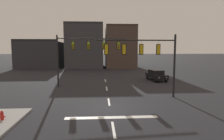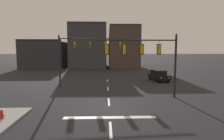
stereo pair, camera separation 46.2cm
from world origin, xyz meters
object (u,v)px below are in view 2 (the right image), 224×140
object	(u,v)px
signal_mast_near_side	(147,54)
signal_mast_far_side	(85,49)
car_lot_nearside	(159,75)
fire_hydrant	(2,116)

from	to	relation	value
signal_mast_near_side	signal_mast_far_side	world-z (taller)	signal_mast_far_side
car_lot_nearside	signal_mast_near_side	bearing A→B (deg)	-111.41
signal_mast_far_side	signal_mast_near_side	bearing A→B (deg)	-43.74
car_lot_nearside	fire_hydrant	size ratio (longest dim) A/B	6.15
signal_mast_far_side	car_lot_nearside	bearing A→B (deg)	20.57
car_lot_nearside	fire_hydrant	xyz separation A→B (m)	(-14.79, -16.02, -0.53)
fire_hydrant	car_lot_nearside	bearing A→B (deg)	47.29
signal_mast_near_side	fire_hydrant	distance (m)	12.85
signal_mast_near_side	car_lot_nearside	distance (m)	11.53
signal_mast_far_side	car_lot_nearside	world-z (taller)	signal_mast_far_side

